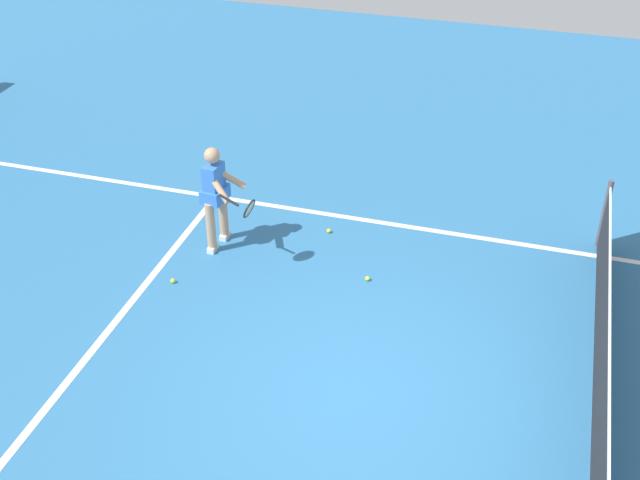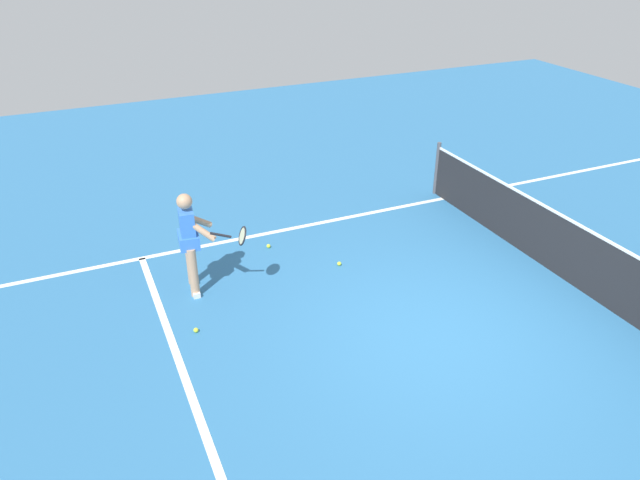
# 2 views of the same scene
# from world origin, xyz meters

# --- Properties ---
(ground_plane) EXTENTS (26.57, 26.57, 0.00)m
(ground_plane) POSITION_xyz_m (0.00, 0.00, 0.00)
(ground_plane) COLOR teal
(service_line_marking) EXTENTS (7.33, 0.10, 0.01)m
(service_line_marking) POSITION_xyz_m (0.00, -3.27, 0.00)
(service_line_marking) COLOR white
(service_line_marking) RESTS_ON ground
(sideline_left_marking) EXTENTS (0.10, 18.44, 0.01)m
(sideline_left_marking) POSITION_xyz_m (-3.67, 0.00, 0.00)
(sideline_left_marking) COLOR white
(sideline_left_marking) RESTS_ON ground
(court_net) EXTENTS (8.01, 0.08, 1.06)m
(court_net) POSITION_xyz_m (0.00, 2.56, 0.50)
(court_net) COLOR #4C4C51
(court_net) RESTS_ON ground
(tennis_player) EXTENTS (0.85, 0.91, 1.55)m
(tennis_player) POSITION_xyz_m (-2.41, -2.67, 0.85)
(tennis_player) COLOR tan
(tennis_player) RESTS_ON ground
(tennis_ball_near) EXTENTS (0.07, 0.07, 0.07)m
(tennis_ball_near) POSITION_xyz_m (-1.36, -2.93, 0.03)
(tennis_ball_near) COLOR #D1E533
(tennis_ball_near) RESTS_ON ground
(tennis_ball_mid) EXTENTS (0.07, 0.07, 0.07)m
(tennis_ball_mid) POSITION_xyz_m (-2.17, -0.42, 0.03)
(tennis_ball_mid) COLOR #D1E533
(tennis_ball_mid) RESTS_ON ground
(tennis_ball_far) EXTENTS (0.07, 0.07, 0.07)m
(tennis_ball_far) POSITION_xyz_m (-3.17, -1.26, 0.03)
(tennis_ball_far) COLOR #D1E533
(tennis_ball_far) RESTS_ON ground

